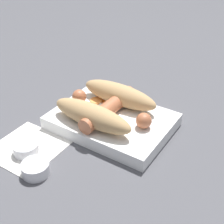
{
  "coord_description": "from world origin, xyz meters",
  "views": [
    {
      "loc": [
        0.31,
        -0.48,
        0.41
      ],
      "look_at": [
        0.0,
        0.0,
        0.04
      ],
      "focal_mm": 50.0,
      "sensor_mm": 36.0,
      "label": 1
    }
  ],
  "objects_px": {
    "bread_roll": "(106,104)",
    "condiment_cup_near": "(26,149)",
    "food_tray": "(112,121)",
    "sausage": "(110,108)",
    "condiment_cup_far": "(36,169)"
  },
  "relations": [
    {
      "from": "bread_roll",
      "to": "condiment_cup_near",
      "type": "relative_size",
      "value": 3.73
    },
    {
      "from": "sausage",
      "to": "condiment_cup_far",
      "type": "distance_m",
      "value": 0.21
    },
    {
      "from": "food_tray",
      "to": "bread_roll",
      "type": "bearing_deg",
      "value": -179.36
    },
    {
      "from": "food_tray",
      "to": "condiment_cup_near",
      "type": "height_order",
      "value": "food_tray"
    },
    {
      "from": "sausage",
      "to": "condiment_cup_near",
      "type": "distance_m",
      "value": 0.2
    },
    {
      "from": "sausage",
      "to": "condiment_cup_near",
      "type": "height_order",
      "value": "sausage"
    },
    {
      "from": "food_tray",
      "to": "condiment_cup_far",
      "type": "distance_m",
      "value": 0.2
    },
    {
      "from": "food_tray",
      "to": "bread_roll",
      "type": "xyz_separation_m",
      "value": [
        -0.02,
        -0.0,
        0.04
      ]
    },
    {
      "from": "condiment_cup_near",
      "to": "bread_roll",
      "type": "bearing_deg",
      "value": 64.87
    },
    {
      "from": "bread_roll",
      "to": "sausage",
      "type": "distance_m",
      "value": 0.01
    },
    {
      "from": "condiment_cup_far",
      "to": "sausage",
      "type": "bearing_deg",
      "value": 81.73
    },
    {
      "from": "food_tray",
      "to": "bread_roll",
      "type": "relative_size",
      "value": 1.32
    },
    {
      "from": "sausage",
      "to": "bread_roll",
      "type": "bearing_deg",
      "value": -157.36
    },
    {
      "from": "food_tray",
      "to": "sausage",
      "type": "relative_size",
      "value": 1.25
    },
    {
      "from": "bread_roll",
      "to": "condiment_cup_near",
      "type": "xyz_separation_m",
      "value": [
        -0.08,
        -0.17,
        -0.04
      ]
    }
  ]
}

